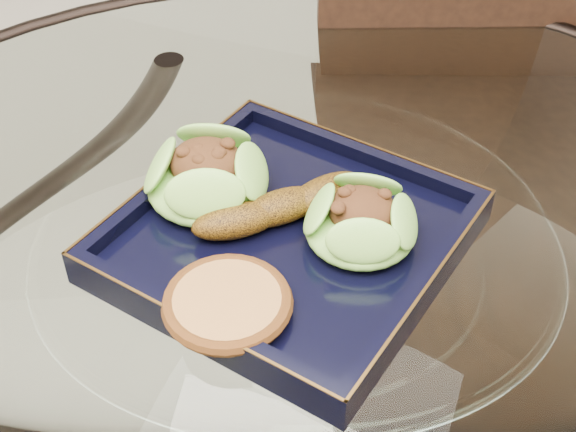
% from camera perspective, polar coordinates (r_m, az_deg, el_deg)
% --- Properties ---
extents(dining_table, '(1.13, 1.13, 0.77)m').
position_cam_1_polar(dining_table, '(0.81, 0.51, -12.55)').
color(dining_table, white).
rests_on(dining_table, ground).
extents(dining_chair, '(0.55, 0.55, 0.96)m').
position_cam_1_polar(dining_chair, '(1.11, 12.30, 0.16)').
color(dining_chair, black).
rests_on(dining_chair, ground).
extents(navy_plate, '(0.31, 0.31, 0.02)m').
position_cam_1_polar(navy_plate, '(0.70, -0.00, -1.82)').
color(navy_plate, black).
rests_on(navy_plate, dining_table).
extents(lettuce_wrap_left, '(0.12, 0.12, 0.04)m').
position_cam_1_polar(lettuce_wrap_left, '(0.73, -5.80, 2.62)').
color(lettuce_wrap_left, '#599E2E').
rests_on(lettuce_wrap_left, navy_plate).
extents(lettuce_wrap_right, '(0.11, 0.11, 0.03)m').
position_cam_1_polar(lettuce_wrap_right, '(0.68, 5.19, -0.63)').
color(lettuce_wrap_right, '#57A22F').
rests_on(lettuce_wrap_right, navy_plate).
extents(roasted_plantain, '(0.13, 0.14, 0.03)m').
position_cam_1_polar(roasted_plantain, '(0.70, -0.49, 0.66)').
color(roasted_plantain, '#633E0A').
rests_on(roasted_plantain, navy_plate).
extents(crumb_patty, '(0.10, 0.10, 0.02)m').
position_cam_1_polar(crumb_patty, '(0.63, -4.33, -6.34)').
color(crumb_patty, '#AF773A').
rests_on(crumb_patty, navy_plate).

